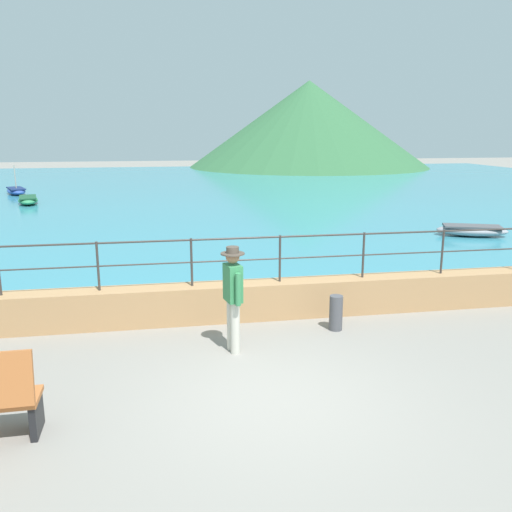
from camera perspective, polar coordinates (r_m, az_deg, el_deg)
The scene contains 10 objects.
ground_plane at distance 7.50m, azimuth 1.58°, elevation -14.83°, with size 120.00×120.00×0.00m, color gray.
promenade_wall at distance 10.27m, azimuth -2.06°, elevation -4.81°, with size 20.00×0.56×0.70m, color tan.
railing at distance 10.02m, azimuth -2.11°, elevation 0.47°, with size 18.44×0.04×0.90m.
lake_water at distance 32.53m, azimuth -7.81°, elevation 6.88°, with size 64.00×44.32×0.06m, color teal.
hill_main at distance 54.27m, azimuth 5.60°, elevation 13.74°, with size 23.50×23.50×8.26m, color #33663D.
person_walking at distance 8.59m, azimuth -2.46°, elevation -4.05°, with size 0.38×0.56×1.75m.
bollard at distance 9.82m, azimuth 8.48°, elevation -5.99°, with size 0.24×0.24×0.64m, color #4C4C51.
boat_0 at distance 28.39m, azimuth -23.06°, elevation 5.51°, with size 1.39×2.44×0.36m.
boat_1 at distance 33.00m, azimuth -24.12°, elevation 6.35°, with size 1.70×2.47×1.61m.
boat_4 at distance 19.48m, azimuth 21.96°, elevation 2.55°, with size 2.47×1.68×0.36m.
Camera 1 is at (-1.37, -6.48, 3.52)m, focal length 37.66 mm.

